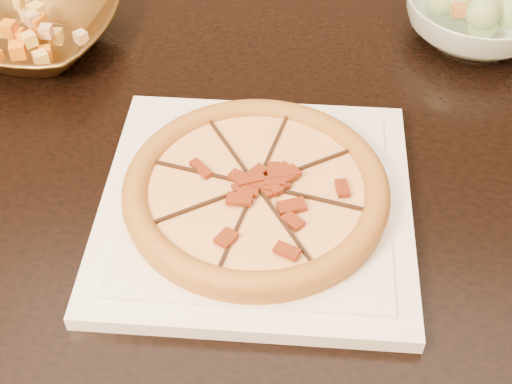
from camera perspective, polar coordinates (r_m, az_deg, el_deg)
dining_table at (r=0.98m, az=-4.85°, el=1.60°), size 1.49×1.06×0.75m
plate at (r=0.78m, az=0.00°, el=-0.99°), size 0.34×0.34×0.02m
pizza at (r=0.77m, az=-0.00°, el=0.21°), size 0.29×0.29×0.03m
bronze_bowl at (r=1.06m, az=-17.38°, el=12.07°), size 0.26×0.26×0.06m
mixed_dish at (r=1.03m, az=-17.91°, el=13.94°), size 0.12×0.11×0.03m
salad_bowl at (r=1.08m, az=17.28°, el=13.16°), size 0.21×0.21×0.06m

